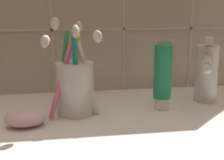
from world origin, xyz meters
The scene contains 6 objects.
sink_counter centered at (0.00, 0.00, 1.00)cm, with size 65.24×38.87×2.00cm, color white.
tile_wall_backsplash centered at (0.01, 19.68, 21.71)cm, with size 75.24×1.72×43.40cm.
toothbrush_cup centered at (-10.44, 4.00, 7.58)cm, with size 11.65×10.38×17.86cm.
toothpaste_tube centered at (6.38, 4.00, 8.69)cm, with size 3.58×3.41×13.55cm.
sink_faucet centered at (16.78, 6.84, 8.64)cm, with size 6.96×11.52×13.51cm.
soap_bar centered at (-19.04, -1.09, 3.44)cm, with size 7.02×4.83×2.88cm, color #DBB2C6.
Camera 1 is at (-12.36, -52.12, 22.14)cm, focal length 50.00 mm.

